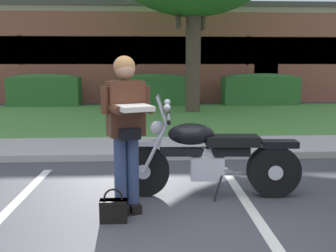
{
  "coord_description": "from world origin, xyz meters",
  "views": [
    {
      "loc": [
        -0.16,
        -3.39,
        1.63
      ],
      "look_at": [
        0.09,
        1.32,
        0.85
      ],
      "focal_mm": 40.95,
      "sensor_mm": 36.0,
      "label": 1
    }
  ],
  "objects_px": {
    "rider_person": "(126,122)",
    "handbag": "(113,209)",
    "motorcycle": "(215,157)",
    "brick_building": "(139,55)",
    "hedge_left": "(45,90)",
    "hedge_center_right": "(260,89)",
    "hedge_center_left": "(154,89)"
  },
  "relations": [
    {
      "from": "handbag",
      "to": "hedge_left",
      "type": "xyz_separation_m",
      "value": [
        -3.47,
        10.76,
        0.51
      ]
    },
    {
      "from": "motorcycle",
      "to": "rider_person",
      "type": "bearing_deg",
      "value": -155.24
    },
    {
      "from": "handbag",
      "to": "hedge_left",
      "type": "height_order",
      "value": "hedge_left"
    },
    {
      "from": "hedge_left",
      "to": "hedge_center_left",
      "type": "bearing_deg",
      "value": 0.0
    },
    {
      "from": "brick_building",
      "to": "handbag",
      "type": "bearing_deg",
      "value": -89.72
    },
    {
      "from": "handbag",
      "to": "brick_building",
      "type": "xyz_separation_m",
      "value": [
        -0.09,
        17.63,
        1.9
      ]
    },
    {
      "from": "motorcycle",
      "to": "hedge_center_left",
      "type": "bearing_deg",
      "value": 93.26
    },
    {
      "from": "rider_person",
      "to": "handbag",
      "type": "bearing_deg",
      "value": -118.12
    },
    {
      "from": "rider_person",
      "to": "handbag",
      "type": "xyz_separation_m",
      "value": [
        -0.13,
        -0.25,
        -0.86
      ]
    },
    {
      "from": "rider_person",
      "to": "hedge_center_right",
      "type": "xyz_separation_m",
      "value": [
        4.56,
        10.5,
        -0.36
      ]
    },
    {
      "from": "hedge_left",
      "to": "hedge_center_left",
      "type": "relative_size",
      "value": 1.01
    },
    {
      "from": "motorcycle",
      "to": "brick_building",
      "type": "relative_size",
      "value": 0.08
    },
    {
      "from": "rider_person",
      "to": "hedge_center_left",
      "type": "distance_m",
      "value": 10.52
    },
    {
      "from": "hedge_center_left",
      "to": "hedge_center_right",
      "type": "bearing_deg",
      "value": -0.0
    },
    {
      "from": "hedge_center_left",
      "to": "rider_person",
      "type": "bearing_deg",
      "value": -92.6
    },
    {
      "from": "motorcycle",
      "to": "hedge_center_right",
      "type": "relative_size",
      "value": 0.78
    },
    {
      "from": "motorcycle",
      "to": "rider_person",
      "type": "height_order",
      "value": "rider_person"
    },
    {
      "from": "hedge_center_left",
      "to": "hedge_center_right",
      "type": "distance_m",
      "value": 4.08
    },
    {
      "from": "hedge_left",
      "to": "hedge_center_right",
      "type": "xyz_separation_m",
      "value": [
        8.16,
        -0.0,
        0.0
      ]
    },
    {
      "from": "rider_person",
      "to": "motorcycle",
      "type": "bearing_deg",
      "value": 24.76
    },
    {
      "from": "hedge_center_right",
      "to": "handbag",
      "type": "bearing_deg",
      "value": -113.56
    },
    {
      "from": "motorcycle",
      "to": "hedge_left",
      "type": "relative_size",
      "value": 0.86
    },
    {
      "from": "motorcycle",
      "to": "rider_person",
      "type": "distance_m",
      "value": 1.27
    },
    {
      "from": "rider_person",
      "to": "hedge_center_right",
      "type": "bearing_deg",
      "value": 66.55
    },
    {
      "from": "handbag",
      "to": "brick_building",
      "type": "bearing_deg",
      "value": 90.28
    },
    {
      "from": "motorcycle",
      "to": "handbag",
      "type": "distance_m",
      "value": 1.43
    },
    {
      "from": "rider_person",
      "to": "hedge_center_right",
      "type": "distance_m",
      "value": 11.46
    },
    {
      "from": "hedge_center_left",
      "to": "brick_building",
      "type": "height_order",
      "value": "brick_building"
    },
    {
      "from": "hedge_center_left",
      "to": "hedge_center_right",
      "type": "relative_size",
      "value": 0.9
    },
    {
      "from": "hedge_left",
      "to": "hedge_center_left",
      "type": "distance_m",
      "value": 4.08
    },
    {
      "from": "hedge_left",
      "to": "hedge_center_right",
      "type": "distance_m",
      "value": 8.16
    },
    {
      "from": "hedge_left",
      "to": "brick_building",
      "type": "distance_m",
      "value": 7.79
    }
  ]
}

